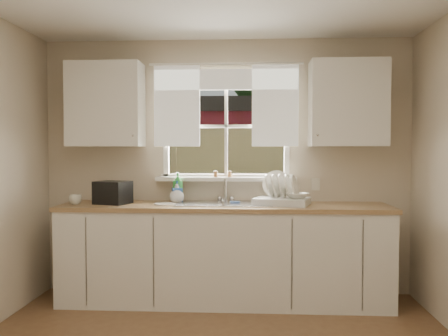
# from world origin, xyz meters

# --- Properties ---
(room_walls) EXTENTS (3.62, 4.02, 2.50)m
(room_walls) POSITION_xyz_m (0.00, -0.07, 1.24)
(room_walls) COLOR beige
(room_walls) RESTS_ON ground
(window) EXTENTS (1.38, 0.16, 1.06)m
(window) POSITION_xyz_m (0.00, 2.00, 1.49)
(window) COLOR white
(window) RESTS_ON room_walls
(curtains) EXTENTS (1.50, 0.03, 0.81)m
(curtains) POSITION_xyz_m (0.00, 1.95, 1.93)
(curtains) COLOR white
(curtains) RESTS_ON room_walls
(base_cabinets) EXTENTS (3.00, 0.62, 0.87)m
(base_cabinets) POSITION_xyz_m (0.00, 1.68, 0.43)
(base_cabinets) COLOR white
(base_cabinets) RESTS_ON ground
(countertop) EXTENTS (3.04, 0.65, 0.04)m
(countertop) POSITION_xyz_m (0.00, 1.68, 0.89)
(countertop) COLOR #9C784E
(countertop) RESTS_ON base_cabinets
(upper_cabinet_left) EXTENTS (0.70, 0.33, 0.80)m
(upper_cabinet_left) POSITION_xyz_m (-1.15, 1.82, 1.85)
(upper_cabinet_left) COLOR white
(upper_cabinet_left) RESTS_ON room_walls
(upper_cabinet_right) EXTENTS (0.70, 0.33, 0.80)m
(upper_cabinet_right) POSITION_xyz_m (1.15, 1.82, 1.85)
(upper_cabinet_right) COLOR white
(upper_cabinet_right) RESTS_ON room_walls
(wall_outlet) EXTENTS (0.08, 0.01, 0.12)m
(wall_outlet) POSITION_xyz_m (0.88, 1.99, 1.08)
(wall_outlet) COLOR beige
(wall_outlet) RESTS_ON room_walls
(sill_jars) EXTENTS (0.18, 0.04, 0.06)m
(sill_jars) POSITION_xyz_m (-0.03, 1.94, 1.18)
(sill_jars) COLOR brown
(sill_jars) RESTS_ON window
(backyard) EXTENTS (20.00, 10.00, 6.13)m
(backyard) POSITION_xyz_m (0.58, 8.42, 3.46)
(backyard) COLOR #335421
(backyard) RESTS_ON ground
(sink) EXTENTS (0.88, 0.52, 0.40)m
(sink) POSITION_xyz_m (0.00, 1.71, 0.84)
(sink) COLOR #B7B7BC
(sink) RESTS_ON countertop
(dish_rack) EXTENTS (0.56, 0.48, 0.31)m
(dish_rack) POSITION_xyz_m (0.53, 1.70, 0.98)
(dish_rack) COLOR silver
(dish_rack) RESTS_ON countertop
(bowl) EXTENTS (0.26, 0.26, 0.05)m
(bowl) POSITION_xyz_m (0.67, 1.65, 1.00)
(bowl) COLOR white
(bowl) RESTS_ON dish_rack
(soap_bottle_a) EXTENTS (0.14, 0.14, 0.29)m
(soap_bottle_a) POSITION_xyz_m (-0.46, 1.86, 1.05)
(soap_bottle_a) COLOR green
(soap_bottle_a) RESTS_ON countertop
(soap_bottle_b) EXTENTS (0.12, 0.12, 0.21)m
(soap_bottle_b) POSITION_xyz_m (-0.46, 1.81, 1.02)
(soap_bottle_b) COLOR blue
(soap_bottle_b) RESTS_ON countertop
(soap_bottle_c) EXTENTS (0.15, 0.15, 0.18)m
(soap_bottle_c) POSITION_xyz_m (-0.46, 1.79, 1.00)
(soap_bottle_c) COLOR beige
(soap_bottle_c) RESTS_ON countertop
(saucer) EXTENTS (0.20, 0.20, 0.01)m
(saucer) POSITION_xyz_m (-0.55, 1.64, 0.92)
(saucer) COLOR silver
(saucer) RESTS_ON countertop
(cup) EXTENTS (0.12, 0.12, 0.09)m
(cup) POSITION_xyz_m (-1.38, 1.60, 0.96)
(cup) COLOR silver
(cup) RESTS_ON countertop
(black_appliance) EXTENTS (0.35, 0.33, 0.21)m
(black_appliance) POSITION_xyz_m (-1.05, 1.68, 1.02)
(black_appliance) COLOR black
(black_appliance) RESTS_ON countertop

